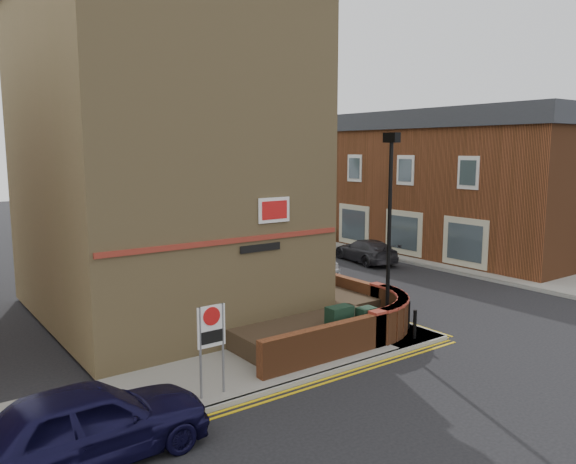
# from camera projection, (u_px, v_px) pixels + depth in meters

# --- Properties ---
(ground) EXTENTS (120.00, 120.00, 0.00)m
(ground) POSITION_uv_depth(u_px,v_px,m) (377.00, 360.00, 15.91)
(ground) COLOR black
(ground) RESTS_ON ground
(pavement_corner) EXTENTS (13.00, 3.00, 0.12)m
(pavement_corner) POSITION_uv_depth(u_px,v_px,m) (244.00, 370.00, 15.06)
(pavement_corner) COLOR gray
(pavement_corner) RESTS_ON ground
(pavement_main) EXTENTS (2.00, 32.00, 0.12)m
(pavement_main) POSITION_uv_depth(u_px,v_px,m) (189.00, 260.00, 29.85)
(pavement_main) COLOR gray
(pavement_main) RESTS_ON ground
(pavement_far) EXTENTS (4.00, 40.00, 0.12)m
(pavement_far) POSITION_uv_depth(u_px,v_px,m) (377.00, 247.00, 33.86)
(pavement_far) COLOR gray
(pavement_far) RESTS_ON ground
(kerb_side) EXTENTS (13.00, 0.15, 0.12)m
(kerb_side) POSITION_uv_depth(u_px,v_px,m) (276.00, 389.00, 13.86)
(kerb_side) COLOR gray
(kerb_side) RESTS_ON ground
(kerb_main_near) EXTENTS (0.15, 32.00, 0.12)m
(kerb_main_near) POSITION_uv_depth(u_px,v_px,m) (206.00, 258.00, 30.44)
(kerb_main_near) COLOR gray
(kerb_main_near) RESTS_ON ground
(kerb_main_far) EXTENTS (0.15, 40.00, 0.12)m
(kerb_main_far) POSITION_uv_depth(u_px,v_px,m) (353.00, 251.00, 32.70)
(kerb_main_far) COLOR gray
(kerb_main_far) RESTS_ON ground
(yellow_lines_side) EXTENTS (13.00, 0.28, 0.01)m
(yellow_lines_side) POSITION_uv_depth(u_px,v_px,m) (282.00, 394.00, 13.67)
(yellow_lines_side) COLOR gold
(yellow_lines_side) RESTS_ON ground
(yellow_lines_main) EXTENTS (0.28, 32.00, 0.01)m
(yellow_lines_main) POSITION_uv_depth(u_px,v_px,m) (210.00, 259.00, 30.59)
(yellow_lines_main) COLOR gold
(yellow_lines_main) RESTS_ON ground
(corner_building) EXTENTS (8.95, 10.40, 13.60)m
(corner_building) POSITION_uv_depth(u_px,v_px,m) (161.00, 140.00, 19.73)
(corner_building) COLOR #A08555
(corner_building) RESTS_ON ground
(garden_wall) EXTENTS (6.80, 6.00, 1.20)m
(garden_wall) POSITION_uv_depth(u_px,v_px,m) (321.00, 336.00, 17.91)
(garden_wall) COLOR brown
(garden_wall) RESTS_ON ground
(lamppost) EXTENTS (0.25, 0.50, 6.30)m
(lamppost) POSITION_uv_depth(u_px,v_px,m) (389.00, 234.00, 17.31)
(lamppost) COLOR black
(lamppost) RESTS_ON pavement_corner
(utility_cabinet_large) EXTENTS (0.80, 0.45, 1.20)m
(utility_cabinet_large) POSITION_uv_depth(u_px,v_px,m) (339.00, 326.00, 16.67)
(utility_cabinet_large) COLOR #152F1E
(utility_cabinet_large) RESTS_ON pavement_corner
(utility_cabinet_small) EXTENTS (0.55, 0.40, 1.10)m
(utility_cabinet_small) POSITION_uv_depth(u_px,v_px,m) (366.00, 325.00, 16.90)
(utility_cabinet_small) COLOR #152F1E
(utility_cabinet_small) RESTS_ON pavement_corner
(bollard_near) EXTENTS (0.11, 0.11, 0.90)m
(bollard_near) POSITION_uv_depth(u_px,v_px,m) (415.00, 324.00, 17.31)
(bollard_near) COLOR black
(bollard_near) RESTS_ON pavement_corner
(bollard_far) EXTENTS (0.11, 0.11, 0.90)m
(bollard_far) POSITION_uv_depth(u_px,v_px,m) (408.00, 315.00, 18.30)
(bollard_far) COLOR black
(bollard_far) RESTS_ON pavement_corner
(zone_sign) EXTENTS (0.72, 0.07, 2.20)m
(zone_sign) POSITION_uv_depth(u_px,v_px,m) (212.00, 333.00, 13.15)
(zone_sign) COLOR slate
(zone_sign) RESTS_ON pavement_corner
(far_terrace) EXTENTS (5.40, 30.40, 8.00)m
(far_terrace) POSITION_uv_depth(u_px,v_px,m) (352.00, 178.00, 37.35)
(far_terrace) COLOR brown
(far_terrace) RESTS_ON ground
(far_terrace_cream) EXTENTS (5.40, 12.40, 8.00)m
(far_terrace_cream) POSITION_uv_depth(u_px,v_px,m) (204.00, 169.00, 54.14)
(far_terrace_cream) COLOR beige
(far_terrace_cream) RESTS_ON ground
(tree_near) EXTENTS (3.64, 3.65, 6.70)m
(tree_near) POSITION_uv_depth(u_px,v_px,m) (204.00, 174.00, 27.61)
(tree_near) COLOR #382B1E
(tree_near) RESTS_ON pavement_main
(tree_mid) EXTENTS (4.03, 4.03, 7.42)m
(tree_mid) POSITION_uv_depth(u_px,v_px,m) (142.00, 161.00, 33.93)
(tree_mid) COLOR #382B1E
(tree_mid) RESTS_ON pavement_main
(tree_far) EXTENTS (3.81, 3.81, 7.00)m
(tree_far) POSITION_uv_depth(u_px,v_px,m) (100.00, 163.00, 40.37)
(tree_far) COLOR #382B1E
(tree_far) RESTS_ON pavement_main
(traffic_light_assembly) EXTENTS (0.20, 0.16, 4.20)m
(traffic_light_assembly) POSITION_uv_depth(u_px,v_px,m) (132.00, 197.00, 36.88)
(traffic_light_assembly) COLOR black
(traffic_light_assembly) RESTS_ON pavement_main
(navy_hatchback) EXTENTS (4.66, 2.00, 1.57)m
(navy_hatchback) POSITION_uv_depth(u_px,v_px,m) (89.00, 423.00, 10.63)
(navy_hatchback) COLOR black
(navy_hatchback) RESTS_ON ground
(silver_car_near) EXTENTS (2.80, 4.21, 1.31)m
(silver_car_near) POSITION_uv_depth(u_px,v_px,m) (296.00, 263.00, 26.21)
(silver_car_near) COLOR #B7BCBF
(silver_car_near) RESTS_ON ground
(red_car_main) EXTENTS (4.07, 5.45, 1.37)m
(red_car_main) POSITION_uv_depth(u_px,v_px,m) (192.00, 232.00, 35.78)
(red_car_main) COLOR maroon
(red_car_main) RESTS_ON ground
(grey_car_far) EXTENTS (2.42, 4.44, 1.22)m
(grey_car_far) POSITION_uv_depth(u_px,v_px,m) (366.00, 251.00, 29.60)
(grey_car_far) COLOR #29282D
(grey_car_far) RESTS_ON ground
(silver_car_far) EXTENTS (3.01, 4.22, 1.33)m
(silver_car_far) POSITION_uv_depth(u_px,v_px,m) (299.00, 232.00, 35.96)
(silver_car_far) COLOR #AEB1B7
(silver_car_far) RESTS_ON ground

